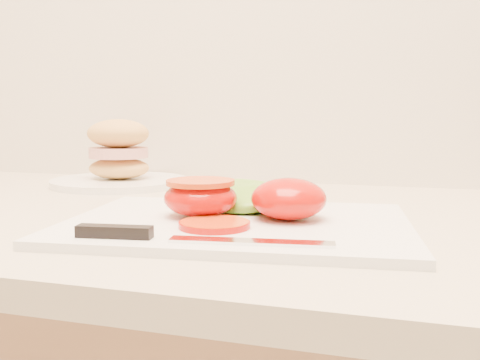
# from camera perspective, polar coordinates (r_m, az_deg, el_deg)

# --- Properties ---
(cutting_board) EXTENTS (0.42, 0.32, 0.01)m
(cutting_board) POSITION_cam_1_polar(r_m,az_deg,el_deg) (0.62, -0.27, -4.71)
(cutting_board) COLOR silver
(cutting_board) RESTS_ON counter
(tomato_half_dome) EXTENTS (0.09, 0.09, 0.05)m
(tomato_half_dome) POSITION_cam_1_polar(r_m,az_deg,el_deg) (0.62, 5.21, -2.00)
(tomato_half_dome) COLOR #C20600
(tomato_half_dome) RESTS_ON cutting_board
(tomato_half_cut) EXTENTS (0.09, 0.09, 0.04)m
(tomato_half_cut) POSITION_cam_1_polar(r_m,az_deg,el_deg) (0.64, -4.22, -1.75)
(tomato_half_cut) COLOR #C20600
(tomato_half_cut) RESTS_ON cutting_board
(tomato_slice_0) EXTENTS (0.07, 0.07, 0.01)m
(tomato_slice_0) POSITION_cam_1_polar(r_m,az_deg,el_deg) (0.58, -2.74, -4.74)
(tomato_slice_0) COLOR #D44710
(tomato_slice_0) RESTS_ON cutting_board
(lettuce_leaf_0) EXTENTS (0.19, 0.16, 0.03)m
(lettuce_leaf_0) POSITION_cam_1_polar(r_m,az_deg,el_deg) (0.70, -0.38, -1.74)
(lettuce_leaf_0) COLOR #6FAF2E
(lettuce_leaf_0) RESTS_ON cutting_board
(lettuce_leaf_1) EXTENTS (0.12, 0.12, 0.02)m
(lettuce_leaf_1) POSITION_cam_1_polar(r_m,az_deg,el_deg) (0.69, 3.64, -2.09)
(lettuce_leaf_1) COLOR #6FAF2E
(lettuce_leaf_1) RESTS_ON cutting_board
(knife) EXTENTS (0.25, 0.05, 0.01)m
(knife) POSITION_cam_1_polar(r_m,az_deg,el_deg) (0.53, -7.84, -5.89)
(knife) COLOR silver
(knife) RESTS_ON cutting_board
(sandwich_plate) EXTENTS (0.25, 0.25, 0.12)m
(sandwich_plate) POSITION_cam_1_polar(r_m,az_deg,el_deg) (1.00, -12.79, 1.93)
(sandwich_plate) COLOR white
(sandwich_plate) RESTS_ON counter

